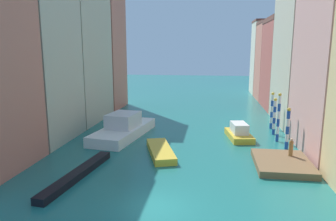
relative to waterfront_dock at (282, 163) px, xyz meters
The scene contains 18 objects.
ground_plane 18.64m from the waterfront_dock, 119.55° to the left, with size 154.00×154.00×0.00m, color #1E6B66.
building_left_1 26.35m from the waterfront_dock, 169.12° to the left, with size 7.12×8.79×17.94m.
building_left_2 29.69m from the waterfront_dock, 149.18° to the left, with size 7.12×10.87×17.63m.
building_left_3 35.72m from the waterfront_dock, 135.22° to the left, with size 7.12×7.87×19.74m.
building_right_2 20.37m from the waterfront_dock, 69.88° to the left, with size 7.12×11.84×21.23m.
building_right_3 29.26m from the waterfront_dock, 77.74° to the left, with size 7.12×10.91×14.67m.
building_right_4 38.58m from the waterfront_dock, 80.84° to the left, with size 7.12×8.57×14.83m.
building_right_5 46.94m from the waterfront_dock, 82.52° to the left, with size 7.12×7.73×15.78m.
waterfront_dock is the anchor object (origin of this frame).
person_on_dock 1.82m from the waterfront_dock, 52.88° to the left, with size 0.36×0.36×1.58m.
mooring_pole_0 5.41m from the waterfront_dock, 74.17° to the left, with size 0.36×0.36×4.14m.
mooring_pole_1 7.94m from the waterfront_dock, 82.42° to the left, with size 0.34×0.34×5.20m.
mooring_pole_2 10.58m from the waterfront_dock, 83.76° to the left, with size 0.37×0.37×4.24m.
mooring_pole_3 13.42m from the waterfront_dock, 84.21° to the left, with size 0.37×0.37×4.54m.
vaporetto_white 17.34m from the waterfront_dock, 155.41° to the left, with size 5.40×11.03×2.64m.
gondola_black 16.67m from the waterfront_dock, 163.71° to the right, with size 2.04×9.60×0.54m.
motorboat_0 10.75m from the waterfront_dock, behind, with size 3.84×6.82×0.61m.
motorboat_1 8.61m from the waterfront_dock, 109.95° to the left, with size 3.01×5.30×1.73m.
Camera 1 is at (3.22, -17.96, 9.66)m, focal length 33.79 mm.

